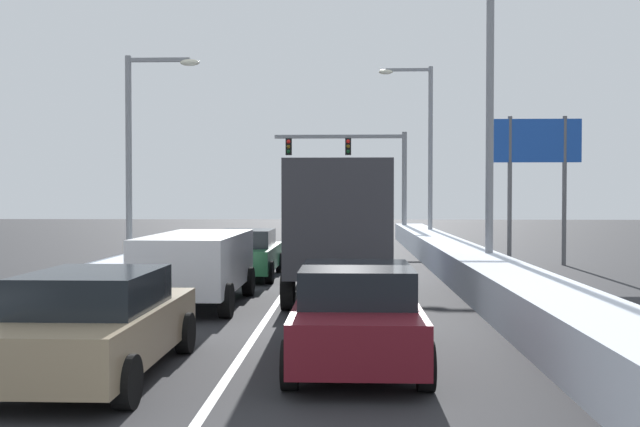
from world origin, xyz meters
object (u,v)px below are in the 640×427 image
Objects in this scene: box_truck_right_lane_second at (339,222)px; street_lamp_right_mid at (424,141)px; sedan_tan_center_lane_nearest at (97,323)px; suv_white_center_lane_second at (197,262)px; roadside_sign_right at (537,156)px; traffic_light_gantry at (363,162)px; street_lamp_right_near at (479,91)px; street_lamp_left_mid at (139,140)px; sedan_maroon_right_lane_nearest at (356,314)px; sedan_charcoal_right_lane_third at (348,245)px; sedan_green_center_lane_third at (246,253)px.

street_lamp_right_mid is at bearing 77.20° from box_truck_right_lane_second.
suv_white_center_lane_second reaches higher than sedan_tan_center_lane_nearest.
roadside_sign_right is (3.27, -8.78, -1.26)m from street_lamp_right_mid.
sedan_tan_center_lane_nearest is at bearing -111.24° from box_truck_right_lane_second.
sedan_tan_center_lane_nearest is at bearing -97.99° from traffic_light_gantry.
roadside_sign_right is at bearing -66.92° from traffic_light_gantry.
street_lamp_right_near reaches higher than roadside_sign_right.
street_lamp_left_mid is at bearing 113.99° from suv_white_center_lane_second.
street_lamp_left_mid is (-7.17, 6.88, 2.64)m from box_truck_right_lane_second.
suv_white_center_lane_second is at bearing 122.39° from sedan_maroon_right_lane_nearest.
street_lamp_right_near is at bearing -21.79° from street_lamp_left_mid.
suv_white_center_lane_second is at bearing -149.39° from street_lamp_right_near.
suv_white_center_lane_second is 25.33m from traffic_light_gantry.
sedan_maroon_right_lane_nearest is at bearing -57.61° from suv_white_center_lane_second.
traffic_light_gantry is at bearing 79.96° from suv_white_center_lane_second.
street_lamp_right_mid reaches higher than traffic_light_gantry.
street_lamp_right_near is (2.86, -20.42, 1.06)m from traffic_light_gantry.
roadside_sign_right reaches higher than sedan_maroon_right_lane_nearest.
traffic_light_gantry is 15.59m from roadside_sign_right.
suv_white_center_lane_second is at bearing -100.04° from traffic_light_gantry.
traffic_light_gantry is 1.37× the size of roadside_sign_right.
roadside_sign_right reaches higher than sedan_charcoal_right_lane_third.
traffic_light_gantry reaches higher than sedan_maroon_right_lane_nearest.
traffic_light_gantry reaches higher than sedan_green_center_lane_third.
street_lamp_right_mid is at bearing -62.98° from traffic_light_gantry.
roadside_sign_right is (10.15, 4.57, 3.25)m from sedan_green_center_lane_third.
street_lamp_left_mid is at bearing 145.17° from sedan_green_center_lane_third.
sedan_maroon_right_lane_nearest is 11.98m from sedan_green_center_lane_third.
sedan_charcoal_right_lane_third is at bearing -111.92° from street_lamp_right_mid.
sedan_maroon_right_lane_nearest is 1.00× the size of sedan_charcoal_right_lane_third.
sedan_maroon_right_lane_nearest is 0.51× the size of street_lamp_right_mid.
sedan_green_center_lane_third is (0.33, 5.80, -0.25)m from suv_white_center_lane_second.
sedan_tan_center_lane_nearest is at bearing -102.00° from sedan_charcoal_right_lane_third.
roadside_sign_right is at bearing 24.23° from sedan_green_center_lane_third.
suv_white_center_lane_second is at bearing -135.32° from roadside_sign_right.
roadside_sign_right reaches higher than sedan_tan_center_lane_nearest.
sedan_charcoal_right_lane_third is 5.18m from sedan_green_center_lane_third.
sedan_charcoal_right_lane_third and sedan_tan_center_lane_nearest have the same top height.
roadside_sign_right is (6.85, 16.09, 3.25)m from sedan_maroon_right_lane_nearest.
suv_white_center_lane_second is (-3.49, -9.90, 0.25)m from sedan_charcoal_right_lane_third.
street_lamp_right_mid is 9.45m from roadside_sign_right.
street_lamp_right_mid reaches higher than sedan_green_center_lane_third.
sedan_maroon_right_lane_nearest is at bearing -74.01° from sedan_green_center_lane_third.
sedan_green_center_lane_third is 0.51× the size of street_lamp_right_mid.
sedan_maroon_right_lane_nearest is 0.62× the size of box_truck_right_lane_second.
sedan_charcoal_right_lane_third is 10.50m from suv_white_center_lane_second.
sedan_maroon_right_lane_nearest is 30.66m from traffic_light_gantry.
street_lamp_right_near is at bearing -12.35° from sedan_green_center_lane_third.
roadside_sign_right is at bearing 61.93° from street_lamp_right_near.
sedan_tan_center_lane_nearest is (-3.31, -8.52, -1.14)m from box_truck_right_lane_second.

